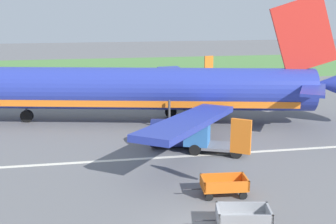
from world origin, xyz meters
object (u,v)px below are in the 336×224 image
object	(u,v)px
airplane	(153,90)
service_truck_beside_carts	(204,137)
baggage_cart_third_in_row	(243,217)
baggage_cart_fourth_in_row	(224,185)

from	to	relation	value
airplane	service_truck_beside_carts	distance (m)	8.88
baggage_cart_third_in_row	baggage_cart_fourth_in_row	distance (m)	3.70
baggage_cart_fourth_in_row	service_truck_beside_carts	bearing A→B (deg)	83.99
baggage_cart_fourth_in_row	service_truck_beside_carts	xyz separation A→B (m)	(0.77, 7.27, 0.50)
baggage_cart_third_in_row	service_truck_beside_carts	bearing A→B (deg)	84.85
airplane	service_truck_beside_carts	xyz separation A→B (m)	(2.43, -8.31, -1.95)
service_truck_beside_carts	baggage_cart_fourth_in_row	bearing A→B (deg)	-96.01
baggage_cart_third_in_row	service_truck_beside_carts	world-z (taller)	service_truck_beside_carts
baggage_cart_third_in_row	baggage_cart_fourth_in_row	size ratio (longest dim) A/B	1.01
baggage_cart_third_in_row	service_truck_beside_carts	distance (m)	11.01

